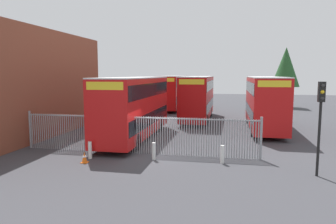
% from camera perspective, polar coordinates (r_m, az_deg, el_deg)
% --- Properties ---
extents(ground_plane, '(100.00, 100.00, 0.00)m').
position_cam_1_polar(ground_plane, '(25.90, 1.74, -3.35)').
color(ground_plane, '#3D3D42').
extents(palisade_fence, '(14.11, 0.14, 2.35)m').
position_cam_1_polar(palisade_fence, '(18.26, -5.73, -3.96)').
color(palisade_fence, gray).
rests_on(palisade_fence, ground).
extents(double_decker_bus_near_gate, '(2.54, 10.81, 4.42)m').
position_cam_1_polar(double_decker_bus_near_gate, '(22.30, -6.11, 1.24)').
color(double_decker_bus_near_gate, red).
rests_on(double_decker_bus_near_gate, ground).
extents(double_decker_bus_behind_fence_left, '(2.54, 10.81, 4.42)m').
position_cam_1_polar(double_decker_bus_behind_fence_left, '(27.18, 17.34, 1.98)').
color(double_decker_bus_behind_fence_left, red).
rests_on(double_decker_bus_behind_fence_left, ground).
extents(double_decker_bus_behind_fence_right, '(2.54, 10.81, 4.42)m').
position_cam_1_polar(double_decker_bus_behind_fence_right, '(31.60, 5.51, 2.91)').
color(double_decker_bus_behind_fence_right, '#B70C0C').
rests_on(double_decker_bus_behind_fence_right, ground).
extents(double_decker_bus_far_back, '(2.54, 10.81, 4.42)m').
position_cam_1_polar(double_decker_bus_far_back, '(41.43, 1.03, 3.88)').
color(double_decker_bus_far_back, '#B70C0C').
rests_on(double_decker_bus_far_back, ground).
extents(bollard_near_left, '(0.20, 0.20, 0.95)m').
position_cam_1_polar(bollard_near_left, '(17.71, -14.14, -6.81)').
color(bollard_near_left, silver).
rests_on(bollard_near_left, ground).
extents(bollard_center_front, '(0.20, 0.20, 0.95)m').
position_cam_1_polar(bollard_center_front, '(16.97, -2.64, -7.20)').
color(bollard_center_front, silver).
rests_on(bollard_center_front, ground).
extents(bollard_near_right, '(0.20, 0.20, 0.95)m').
position_cam_1_polar(bollard_near_right, '(16.54, 9.95, -7.68)').
color(bollard_near_right, silver).
rests_on(bollard_near_right, ground).
extents(traffic_cone_by_gate, '(0.34, 0.34, 0.59)m').
position_cam_1_polar(traffic_cone_by_gate, '(17.00, -15.10, -8.06)').
color(traffic_cone_by_gate, orange).
rests_on(traffic_cone_by_gate, ground).
extents(traffic_light_kerbside, '(0.28, 0.33, 4.30)m').
position_cam_1_polar(traffic_light_kerbside, '(15.39, 26.23, 0.13)').
color(traffic_light_kerbside, black).
rests_on(traffic_light_kerbside, ground).
extents(tree_tall_back, '(3.82, 3.82, 8.37)m').
position_cam_1_polar(tree_tall_back, '(46.61, 20.83, 7.71)').
color(tree_tall_back, '#4C3823').
rests_on(tree_tall_back, ground).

